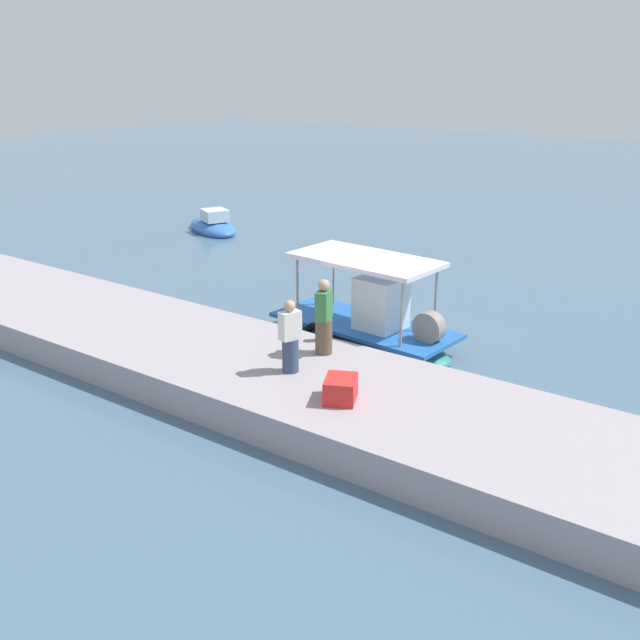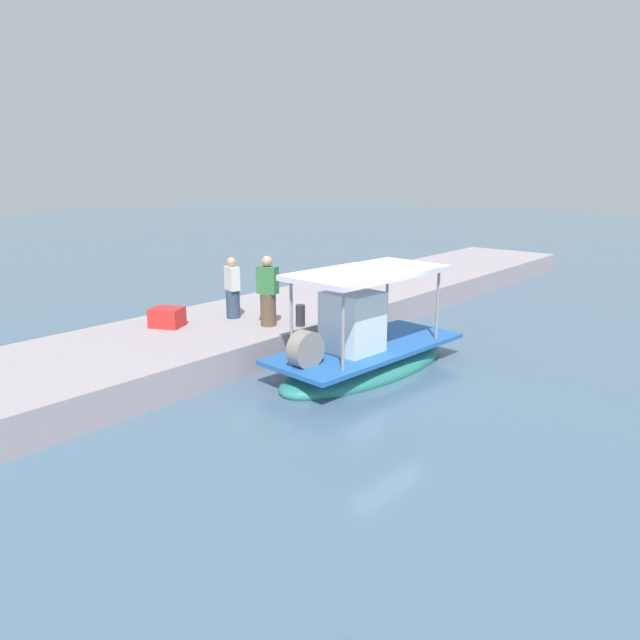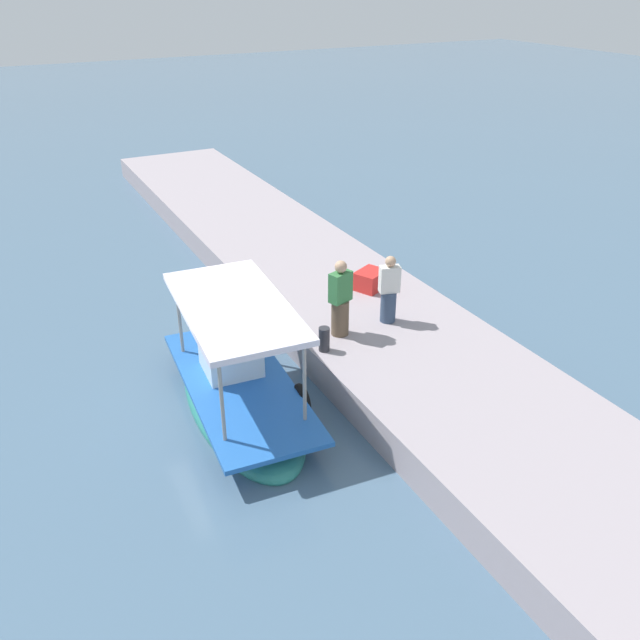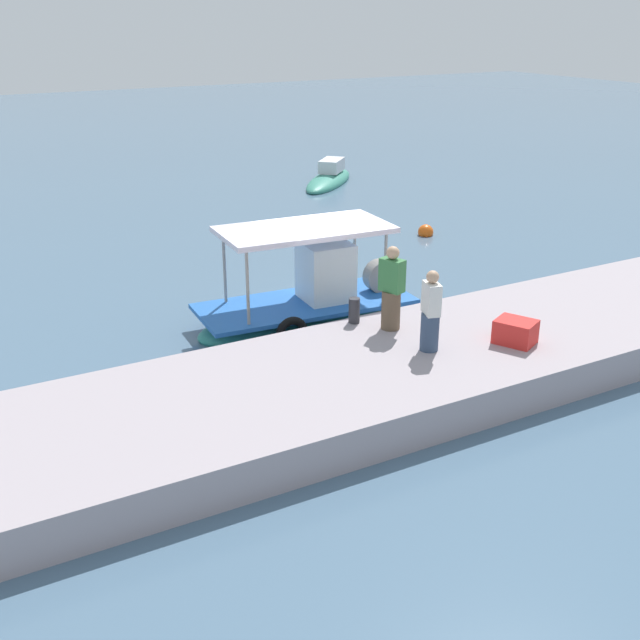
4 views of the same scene
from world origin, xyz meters
name	(u,v)px [view 2 (image 2 of 4)]	position (x,y,z in m)	size (l,w,h in m)	color
ground_plane	(356,377)	(0.00, 0.00, 0.00)	(120.00, 120.00, 0.00)	slate
dock_quay	(239,331)	(0.00, -3.97, 0.37)	(36.00, 4.22, 0.75)	#A3979D
main_fishing_boat	(364,353)	(-0.45, -0.13, 0.44)	(5.40, 2.43, 2.74)	teal
fisherman_near_bollard	(233,291)	(0.06, -4.08, 1.49)	(0.45, 0.52, 1.63)	#334560
fisherman_by_crate	(268,294)	(0.03, -2.79, 1.55)	(0.50, 0.56, 1.78)	brown
mooring_bollard	(300,315)	(-0.46, -2.13, 1.02)	(0.24, 0.24, 0.55)	#2D2D33
cargo_crate	(167,317)	(1.77, -4.65, 0.99)	(0.76, 0.61, 0.48)	red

